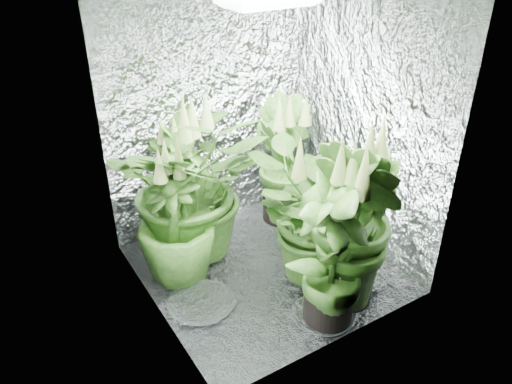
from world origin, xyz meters
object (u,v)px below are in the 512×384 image
object	(u,v)px
circulation_fan	(308,208)
plant_a	(191,183)
plant_f	(333,246)
plant_g	(356,222)
plant_b	(187,185)
plant_d	(176,218)
plant_e	(317,216)
plant_c	(283,164)

from	to	relation	value
circulation_fan	plant_a	bearing A→B (deg)	147.62
plant_f	plant_g	size ratio (longest dim) A/B	0.96
plant_b	plant_d	world-z (taller)	plant_d
plant_d	plant_f	world-z (taller)	plant_f
plant_e	plant_f	distance (m)	0.45
plant_b	plant_d	xyz separation A→B (m)	(-0.26, -0.41, 0.02)
plant_c	plant_d	size ratio (longest dim) A/B	1.04
plant_b	plant_g	xyz separation A→B (m)	(0.58, -1.18, 0.13)
plant_c	plant_d	xyz separation A→B (m)	(-1.03, -0.26, -0.01)
circulation_fan	plant_g	bearing A→B (deg)	-134.36
plant_b	plant_d	distance (m)	0.48
plant_d	plant_f	xyz separation A→B (m)	(0.59, -0.87, 0.08)
plant_e	plant_b	bearing A→B (deg)	120.79
plant_e	plant_g	distance (m)	0.32
plant_a	plant_f	size ratio (longest dim) A/B	1.08
plant_a	plant_f	distance (m)	1.13
plant_e	plant_g	world-z (taller)	plant_g
plant_e	plant_g	bearing A→B (deg)	-80.29
circulation_fan	plant_d	bearing A→B (deg)	158.35
plant_g	circulation_fan	world-z (taller)	plant_g
plant_c	plant_e	distance (m)	0.78
plant_a	plant_d	xyz separation A→B (m)	(-0.20, -0.19, -0.11)
plant_a	circulation_fan	size ratio (longest dim) A/B	3.59
plant_d	plant_g	bearing A→B (deg)	-42.78
plant_c	plant_g	world-z (taller)	plant_g
plant_a	plant_b	distance (m)	0.26
plant_a	plant_d	size ratio (longest dim) A/B	1.26
plant_a	plant_f	world-z (taller)	plant_a
plant_c	plant_g	xyz separation A→B (m)	(-0.18, -1.04, 0.09)
plant_g	circulation_fan	size ratio (longest dim) A/B	3.44
plant_d	plant_e	xyz separation A→B (m)	(0.79, -0.48, 0.00)
plant_a	plant_c	size ratio (longest dim) A/B	1.21
plant_f	plant_d	bearing A→B (deg)	124.09
plant_b	plant_e	world-z (taller)	plant_e
plant_a	plant_e	bearing A→B (deg)	-48.64
plant_b	plant_d	size ratio (longest dim) A/B	0.97
plant_d	plant_f	size ratio (longest dim) A/B	0.86
plant_a	plant_b	world-z (taller)	plant_a
plant_d	plant_f	distance (m)	1.06
plant_b	circulation_fan	size ratio (longest dim) A/B	2.76
plant_a	plant_b	xyz separation A→B (m)	(0.06, 0.22, -0.14)
plant_f	circulation_fan	world-z (taller)	plant_f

